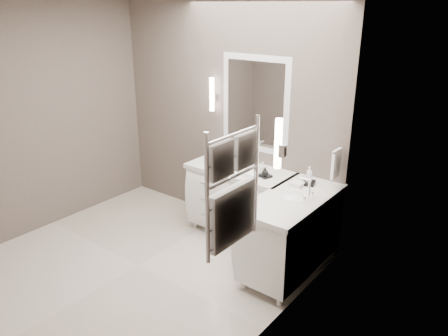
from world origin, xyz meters
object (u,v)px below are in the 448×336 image
Objects in this scene: towel_ladder at (233,195)px; waste_bin at (242,256)px; vanity_back at (240,197)px; vanity_right at (292,230)px.

towel_ladder is 1.76m from waste_bin.
vanity_back is 1.38× the size of towel_ladder.
vanity_right is at bearing 99.84° from towel_ladder.
vanity_back and vanity_right have the same top height.
vanity_right is at bearing 30.46° from waste_bin.
vanity_back reaches higher than waste_bin.
towel_ladder reaches higher than waste_bin.
vanity_back is 0.93m from vanity_right.
waste_bin is at bearing -51.95° from vanity_back.
towel_ladder is 3.26× the size of waste_bin.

